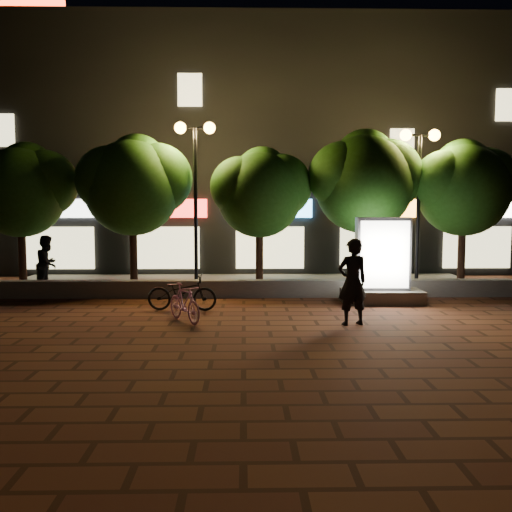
{
  "coord_description": "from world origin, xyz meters",
  "views": [
    {
      "loc": [
        0.01,
        -12.16,
        2.63
      ],
      "look_at": [
        0.31,
        1.5,
        1.43
      ],
      "focal_mm": 38.84,
      "sensor_mm": 36.0,
      "label": 1
    }
  ],
  "objects_px": {
    "tree_far_right": "(465,184)",
    "ad_kiosk": "(382,269)",
    "tree_left": "(134,182)",
    "pedestrian": "(47,264)",
    "street_lamp_left": "(195,162)",
    "rider": "(352,282)",
    "scooter_parked": "(182,292)",
    "tree_far_left": "(22,186)",
    "scooter_pink": "(184,303)",
    "tree_right": "(365,178)",
    "street_lamp_right": "(419,167)",
    "tree_mid": "(261,189)"
  },
  "relations": [
    {
      "from": "tree_left",
      "to": "scooter_parked",
      "type": "bearing_deg",
      "value": -62.52
    },
    {
      "from": "tree_right",
      "to": "scooter_parked",
      "type": "height_order",
      "value": "tree_right"
    },
    {
      "from": "tree_left",
      "to": "scooter_parked",
      "type": "relative_size",
      "value": 2.75
    },
    {
      "from": "tree_left",
      "to": "tree_right",
      "type": "bearing_deg",
      "value": 0.0
    },
    {
      "from": "pedestrian",
      "to": "street_lamp_left",
      "type": "bearing_deg",
      "value": -73.61
    },
    {
      "from": "scooter_parked",
      "to": "pedestrian",
      "type": "distance_m",
      "value": 5.11
    },
    {
      "from": "street_lamp_right",
      "to": "rider",
      "type": "xyz_separation_m",
      "value": [
        -3.07,
        -5.15,
        -2.92
      ]
    },
    {
      "from": "tree_mid",
      "to": "street_lamp_left",
      "type": "relative_size",
      "value": 0.87
    },
    {
      "from": "tree_left",
      "to": "pedestrian",
      "type": "distance_m",
      "value": 3.64
    },
    {
      "from": "tree_left",
      "to": "street_lamp_right",
      "type": "height_order",
      "value": "street_lamp_right"
    },
    {
      "from": "scooter_pink",
      "to": "ad_kiosk",
      "type": "bearing_deg",
      "value": -7.59
    },
    {
      "from": "street_lamp_left",
      "to": "tree_far_right",
      "type": "bearing_deg",
      "value": 1.76
    },
    {
      "from": "tree_far_left",
      "to": "tree_left",
      "type": "bearing_deg",
      "value": 0.0
    },
    {
      "from": "tree_right",
      "to": "scooter_pink",
      "type": "bearing_deg",
      "value": -136.21
    },
    {
      "from": "tree_right",
      "to": "tree_far_right",
      "type": "xyz_separation_m",
      "value": [
        3.2,
        -0.0,
        -0.2
      ]
    },
    {
      "from": "street_lamp_left",
      "to": "tree_right",
      "type": "bearing_deg",
      "value": 2.81
    },
    {
      "from": "tree_mid",
      "to": "tree_right",
      "type": "bearing_deg",
      "value": 0.0
    },
    {
      "from": "tree_right",
      "to": "pedestrian",
      "type": "xyz_separation_m",
      "value": [
        -9.78,
        -0.93,
        -2.62
      ]
    },
    {
      "from": "pedestrian",
      "to": "rider",
      "type": "bearing_deg",
      "value": -110.39
    },
    {
      "from": "tree_mid",
      "to": "scooter_parked",
      "type": "distance_m",
      "value": 5.0
    },
    {
      "from": "pedestrian",
      "to": "scooter_parked",
      "type": "bearing_deg",
      "value": -113.65
    },
    {
      "from": "rider",
      "to": "scooter_parked",
      "type": "relative_size",
      "value": 1.1
    },
    {
      "from": "tree_left",
      "to": "tree_right",
      "type": "distance_m",
      "value": 7.3
    },
    {
      "from": "ad_kiosk",
      "to": "scooter_pink",
      "type": "distance_m",
      "value": 5.75
    },
    {
      "from": "tree_far_left",
      "to": "street_lamp_right",
      "type": "height_order",
      "value": "street_lamp_right"
    },
    {
      "from": "tree_left",
      "to": "ad_kiosk",
      "type": "bearing_deg",
      "value": -19.47
    },
    {
      "from": "rider",
      "to": "ad_kiosk",
      "type": "bearing_deg",
      "value": -131.78
    },
    {
      "from": "scooter_parked",
      "to": "pedestrian",
      "type": "bearing_deg",
      "value": 63.29
    },
    {
      "from": "street_lamp_left",
      "to": "pedestrian",
      "type": "height_order",
      "value": "street_lamp_left"
    },
    {
      "from": "scooter_pink",
      "to": "tree_left",
      "type": "bearing_deg",
      "value": 79.75
    },
    {
      "from": "tree_left",
      "to": "pedestrian",
      "type": "bearing_deg",
      "value": -159.47
    },
    {
      "from": "tree_mid",
      "to": "rider",
      "type": "relative_size",
      "value": 2.31
    },
    {
      "from": "tree_far_right",
      "to": "street_lamp_left",
      "type": "xyz_separation_m",
      "value": [
        -8.55,
        -0.26,
        0.66
      ]
    },
    {
      "from": "tree_far_left",
      "to": "tree_right",
      "type": "relative_size",
      "value": 0.91
    },
    {
      "from": "tree_far_right",
      "to": "scooter_pink",
      "type": "distance_m",
      "value": 10.22
    },
    {
      "from": "ad_kiosk",
      "to": "rider",
      "type": "xyz_separation_m",
      "value": [
        -1.38,
        -2.85,
        0.02
      ]
    },
    {
      "from": "tree_far_left",
      "to": "scooter_pink",
      "type": "relative_size",
      "value": 3.15
    },
    {
      "from": "tree_right",
      "to": "rider",
      "type": "bearing_deg",
      "value": -104.73
    },
    {
      "from": "street_lamp_left",
      "to": "scooter_pink",
      "type": "xyz_separation_m",
      "value": [
        0.13,
        -4.74,
        -3.59
      ]
    },
    {
      "from": "scooter_pink",
      "to": "scooter_parked",
      "type": "distance_m",
      "value": 1.44
    },
    {
      "from": "rider",
      "to": "scooter_parked",
      "type": "xyz_separation_m",
      "value": [
        -4.01,
        1.83,
        -0.51
      ]
    },
    {
      "from": "street_lamp_left",
      "to": "pedestrian",
      "type": "distance_m",
      "value": 5.43
    },
    {
      "from": "ad_kiosk",
      "to": "scooter_pink",
      "type": "relative_size",
      "value": 1.61
    },
    {
      "from": "street_lamp_left",
      "to": "rider",
      "type": "distance_m",
      "value": 7.16
    },
    {
      "from": "tree_left",
      "to": "pedestrian",
      "type": "relative_size",
      "value": 2.84
    },
    {
      "from": "tree_far_right",
      "to": "ad_kiosk",
      "type": "xyz_separation_m",
      "value": [
        -3.24,
        -2.57,
        -2.42
      ]
    },
    {
      "from": "tree_far_left",
      "to": "tree_far_right",
      "type": "xyz_separation_m",
      "value": [
        14.0,
        0.0,
        0.08
      ]
    },
    {
      "from": "tree_left",
      "to": "ad_kiosk",
      "type": "distance_m",
      "value": 8.1
    },
    {
      "from": "tree_left",
      "to": "tree_far_right",
      "type": "xyz_separation_m",
      "value": [
        10.5,
        -0.0,
        -0.08
      ]
    },
    {
      "from": "tree_far_left",
      "to": "street_lamp_left",
      "type": "height_order",
      "value": "street_lamp_left"
    }
  ]
}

